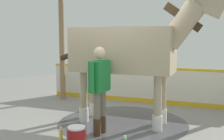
{
  "coord_description": "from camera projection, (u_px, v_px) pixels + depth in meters",
  "views": [
    {
      "loc": [
        3.59,
        4.14,
        1.81
      ],
      "look_at": [
        0.02,
        0.12,
        1.18
      ],
      "focal_mm": 43.91,
      "sensor_mm": 36.0,
      "label": 1
    }
  ],
  "objects": [
    {
      "name": "wash_bucket",
      "position": [
        77.0,
        137.0,
        4.55
      ],
      "size": [
        0.32,
        0.32,
        0.35
      ],
      "color": "maroon",
      "rests_on": "ground"
    },
    {
      "name": "horse",
      "position": [
        129.0,
        51.0,
        5.68
      ],
      "size": [
        1.94,
        3.2,
        2.72
      ],
      "rotation": [
        0.0,
        0.0,
        2.05
      ],
      "color": "tan",
      "rests_on": "ground"
    },
    {
      "name": "handler",
      "position": [
        100.0,
        85.0,
        5.09
      ],
      "size": [
        0.62,
        0.39,
        1.65
      ],
      "rotation": [
        0.0,
        0.0,
        5.11
      ],
      "color": "#47331E",
      "rests_on": "ground"
    },
    {
      "name": "ground_plane",
      "position": [
        109.0,
        127.0,
        5.66
      ],
      "size": [
        16.0,
        16.0,
        0.02
      ],
      "primitive_type": "cube",
      "color": "gray"
    },
    {
      "name": "wet_patch",
      "position": [
        123.0,
        122.0,
        5.9
      ],
      "size": [
        2.78,
        2.78,
        0.0
      ],
      "primitive_type": "cylinder",
      "color": "#4C4C54",
      "rests_on": "ground"
    },
    {
      "name": "bottle_shampoo",
      "position": [
        61.0,
        135.0,
        4.83
      ],
      "size": [
        0.06,
        0.06,
        0.26
      ],
      "color": "#D8CC4C",
      "rests_on": "ground"
    },
    {
      "name": "barrier_wall",
      "position": [
        145.0,
        86.0,
        7.68
      ],
      "size": [
        2.73,
        5.15,
        1.02
      ],
      "color": "silver",
      "rests_on": "ground"
    },
    {
      "name": "roof_post_far",
      "position": [
        62.0,
        48.0,
        7.99
      ],
      "size": [
        0.16,
        0.16,
        3.01
      ],
      "primitive_type": "cylinder",
      "color": "olive",
      "rests_on": "ground"
    }
  ]
}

